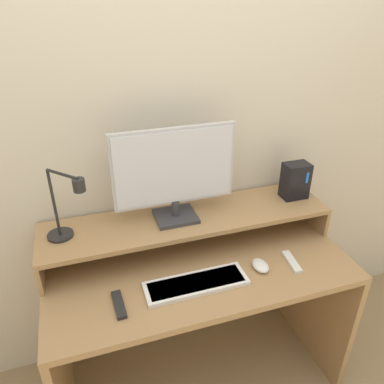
# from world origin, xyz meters

# --- Properties ---
(wall_back) EXTENTS (6.00, 0.05, 2.50)m
(wall_back) POSITION_xyz_m (0.00, 0.67, 1.25)
(wall_back) COLOR beige
(wall_back) RESTS_ON ground_plane
(desk) EXTENTS (1.33, 0.63, 0.74)m
(desk) POSITION_xyz_m (0.00, 0.32, 0.53)
(desk) COLOR #A87F51
(desk) RESTS_ON ground_plane
(monitor_shelf) EXTENTS (1.33, 0.32, 0.15)m
(monitor_shelf) POSITION_xyz_m (0.00, 0.48, 0.87)
(monitor_shelf) COLOR #A87F51
(monitor_shelf) RESTS_ON desk
(monitor) EXTENTS (0.54, 0.16, 0.43)m
(monitor) POSITION_xyz_m (-0.06, 0.49, 1.12)
(monitor) COLOR #38383D
(monitor) RESTS_ON monitor_shelf
(desk_lamp) EXTENTS (0.19, 0.20, 0.32)m
(desk_lamp) POSITION_xyz_m (-0.52, 0.45, 1.03)
(desk_lamp) COLOR black
(desk_lamp) RESTS_ON monitor_shelf
(router_dock) EXTENTS (0.12, 0.09, 0.18)m
(router_dock) POSITION_xyz_m (0.56, 0.49, 0.98)
(router_dock) COLOR black
(router_dock) RESTS_ON monitor_shelf
(keyboard) EXTENTS (0.43, 0.14, 0.02)m
(keyboard) POSITION_xyz_m (-0.06, 0.19, 0.75)
(keyboard) COLOR white
(keyboard) RESTS_ON desk
(mouse) EXTENTS (0.06, 0.10, 0.03)m
(mouse) POSITION_xyz_m (0.24, 0.20, 0.75)
(mouse) COLOR white
(mouse) RESTS_ON desk
(remote_control) EXTENTS (0.04, 0.15, 0.02)m
(remote_control) POSITION_xyz_m (-0.38, 0.18, 0.74)
(remote_control) COLOR black
(remote_control) RESTS_ON desk
(remote_secondary) EXTENTS (0.05, 0.15, 0.02)m
(remote_secondary) POSITION_xyz_m (0.39, 0.19, 0.74)
(remote_secondary) COLOR white
(remote_secondary) RESTS_ON desk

